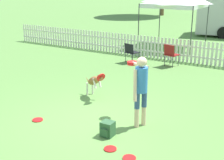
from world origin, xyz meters
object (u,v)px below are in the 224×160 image
(frisbee_midfield, at_px, (38,120))
(folding_chair_center, at_px, (171,53))
(folding_chair_blue_left, at_px, (131,51))
(leaping_dog, at_px, (94,81))
(frisbee_near_handler, at_px, (110,149))
(frisbee_near_dog, at_px, (129,158))
(backpack_on_grass, at_px, (108,129))
(handler_person, at_px, (140,83))

(frisbee_midfield, bearing_deg, folding_chair_center, 81.70)
(folding_chair_blue_left, relative_size, folding_chair_center, 0.91)
(leaping_dog, bearing_deg, frisbee_midfield, 18.05)
(frisbee_near_handler, distance_m, frisbee_near_dog, 0.49)
(frisbee_near_handler, height_order, folding_chair_blue_left, folding_chair_blue_left)
(frisbee_near_handler, relative_size, backpack_on_grass, 0.77)
(frisbee_midfield, xyz_separation_m, folding_chair_blue_left, (-0.67, 6.08, 0.46))
(frisbee_midfield, bearing_deg, frisbee_near_dog, -7.71)
(leaping_dog, bearing_deg, frisbee_near_dog, 72.35)
(backpack_on_grass, bearing_deg, frisbee_near_handler, -52.80)
(handler_person, bearing_deg, folding_chair_center, 40.60)
(handler_person, relative_size, leaping_dog, 1.71)
(folding_chair_blue_left, bearing_deg, folding_chair_center, -155.89)
(handler_person, xyz_separation_m, folding_chair_center, (-1.27, 5.30, -0.50))
(frisbee_near_handler, relative_size, folding_chair_center, 0.29)
(handler_person, bearing_deg, frisbee_near_dog, -133.89)
(handler_person, relative_size, frisbee_near_handler, 6.45)
(handler_person, relative_size, backpack_on_grass, 4.97)
(leaping_dog, height_order, backpack_on_grass, leaping_dog)
(frisbee_midfield, relative_size, folding_chair_blue_left, 0.32)
(leaping_dog, relative_size, folding_chair_blue_left, 1.20)
(frisbee_near_dog, bearing_deg, leaping_dog, 135.27)
(folding_chair_blue_left, bearing_deg, handler_person, 134.66)
(frisbee_near_handler, bearing_deg, backpack_on_grass, 127.20)
(handler_person, xyz_separation_m, leaping_dog, (-1.88, 0.95, -0.52))
(frisbee_near_dog, xyz_separation_m, frisbee_midfield, (-2.68, 0.36, 0.00))
(leaping_dog, distance_m, frisbee_near_handler, 2.96)
(frisbee_near_handler, height_order, backpack_on_grass, backpack_on_grass)
(frisbee_near_dog, distance_m, folding_chair_center, 6.94)
(handler_person, distance_m, folding_chair_blue_left, 5.83)
(frisbee_near_handler, xyz_separation_m, folding_chair_center, (-1.27, 6.59, 0.51))
(frisbee_near_handler, bearing_deg, frisbee_midfield, 173.31)
(frisbee_midfield, height_order, folding_chair_blue_left, folding_chair_blue_left)
(handler_person, distance_m, leaping_dog, 2.17)
(leaping_dog, bearing_deg, backpack_on_grass, 67.84)
(frisbee_near_dog, relative_size, folding_chair_center, 0.29)
(frisbee_near_handler, distance_m, folding_chair_blue_left, 6.97)
(frisbee_near_handler, xyz_separation_m, frisbee_midfield, (-2.20, 0.26, 0.00))
(leaping_dog, height_order, frisbee_near_dog, leaping_dog)
(backpack_on_grass, bearing_deg, leaping_dog, 130.76)
(handler_person, bearing_deg, frisbee_midfield, 142.19)
(leaping_dog, xyz_separation_m, folding_chair_center, (0.61, 4.35, 0.02))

